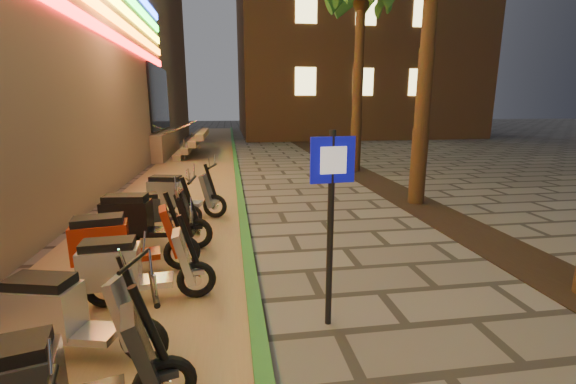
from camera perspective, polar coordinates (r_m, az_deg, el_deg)
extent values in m
cube|color=#8C7251|center=(12.43, -15.20, 0.77)|extent=(3.40, 60.00, 0.01)
cube|color=#286B2A|center=(12.34, -7.35, 1.24)|extent=(0.18, 60.00, 0.10)
cube|color=black|center=(8.89, 24.15, -4.66)|extent=(1.20, 40.00, 0.02)
cube|color=black|center=(20.36, -18.49, 13.03)|extent=(0.08, 5.00, 3.00)
cube|color=gray|center=(20.87, -23.64, 6.54)|extent=(5.00, 6.00, 1.20)
cube|color=gray|center=(20.36, -15.32, 5.75)|extent=(0.35, 5.00, 0.30)
cube|color=gray|center=(20.29, -14.38, 6.63)|extent=(0.35, 5.00, 0.30)
cube|color=gray|center=(20.23, -13.43, 7.52)|extent=(0.35, 5.00, 0.30)
cube|color=gray|center=(20.18, -12.48, 8.41)|extent=(0.35, 5.00, 0.30)
cylinder|color=silver|center=(18.34, -17.47, 8.33)|extent=(2.09, 0.06, 0.81)
cylinder|color=silver|center=(22.29, -15.95, 9.13)|extent=(2.09, 0.06, 0.81)
cube|color=#F9E689|center=(26.60, 2.61, 16.06)|extent=(1.40, 0.06, 1.80)
cube|color=#F9E689|center=(27.65, 11.09, 15.72)|extent=(1.40, 0.06, 1.80)
cube|color=#F9E689|center=(29.22, 18.77, 15.13)|extent=(1.40, 0.06, 1.80)
cube|color=#F9E689|center=(27.22, 2.72, 25.56)|extent=(1.40, 0.06, 1.80)
cube|color=#F9E689|center=(28.25, 11.52, 24.86)|extent=(1.40, 0.06, 1.80)
cube|color=#F9E689|center=(29.79, 19.44, 23.78)|extent=(1.40, 0.06, 1.80)
cylinder|color=#472D19|center=(10.25, 19.51, 14.04)|extent=(0.40, 0.40, 5.70)
cylinder|color=#472D19|center=(14.87, 10.28, 14.45)|extent=(0.40, 0.40, 5.95)
sphere|color=#472D19|center=(15.25, 10.78, 25.68)|extent=(0.56, 0.56, 0.56)
cylinder|color=black|center=(4.33, 6.27, -5.92)|extent=(0.07, 0.07, 2.25)
cube|color=#0C0EA6|center=(4.12, 6.64, 4.73)|extent=(0.50, 0.07, 0.50)
cube|color=white|center=(4.10, 6.76, 4.68)|extent=(0.29, 0.05, 0.29)
cube|color=#232628|center=(3.47, -20.71, -21.36)|extent=(0.36, 0.46, 0.71)
cylinder|color=black|center=(3.36, -19.73, -18.36)|extent=(0.29, 0.14, 0.75)
cylinder|color=black|center=(3.21, -19.25, -13.27)|extent=(0.19, 0.58, 0.04)
cube|color=#232628|center=(3.60, -17.93, -24.09)|extent=(0.25, 0.19, 0.06)
torus|color=black|center=(4.83, -32.77, -17.24)|extent=(0.51, 0.22, 0.50)
cylinder|color=silver|center=(4.83, -32.77, -17.24)|extent=(0.16, 0.13, 0.14)
torus|color=black|center=(4.29, -20.54, -19.85)|extent=(0.51, 0.22, 0.50)
cylinder|color=silver|center=(4.29, -20.54, -19.85)|extent=(0.16, 0.13, 0.14)
cube|color=#B1B0B8|center=(4.52, -27.23, -18.12)|extent=(0.60, 0.45, 0.08)
cube|color=#B1B0B8|center=(4.66, -32.42, -14.40)|extent=(0.75, 0.53, 0.49)
cube|color=black|center=(4.55, -32.85, -11.22)|extent=(0.66, 0.45, 0.12)
cube|color=#B1B0B8|center=(4.18, -22.65, -15.69)|extent=(0.35, 0.44, 0.68)
cylinder|color=black|center=(4.07, -22.02, -13.42)|extent=(0.27, 0.13, 0.72)
cylinder|color=black|center=(3.92, -21.77, -9.41)|extent=(0.18, 0.56, 0.04)
cube|color=#B1B0B8|center=(4.23, -20.67, -18.51)|extent=(0.24, 0.18, 0.06)
torus|color=black|center=(5.47, -25.37, -12.80)|extent=(0.52, 0.14, 0.51)
cylinder|color=silver|center=(5.47, -25.37, -12.80)|extent=(0.15, 0.11, 0.14)
torus|color=black|center=(5.34, -13.40, -12.50)|extent=(0.52, 0.14, 0.51)
cylinder|color=silver|center=(5.34, -13.40, -12.50)|extent=(0.15, 0.11, 0.14)
cube|color=silver|center=(5.36, -19.59, -12.34)|extent=(0.57, 0.38, 0.08)
cube|color=silver|center=(5.34, -24.83, -10.01)|extent=(0.72, 0.43, 0.49)
cube|color=black|center=(5.24, -25.12, -7.11)|extent=(0.64, 0.37, 0.12)
cube|color=silver|center=(5.21, -15.14, -9.22)|extent=(0.29, 0.42, 0.70)
cylinder|color=black|center=(5.14, -14.49, -7.13)|extent=(0.28, 0.09, 0.73)
cylinder|color=black|center=(5.04, -14.13, -3.72)|extent=(0.09, 0.58, 0.04)
cube|color=silver|center=(5.29, -13.47, -11.33)|extent=(0.23, 0.16, 0.06)
torus|color=black|center=(6.29, -26.54, -9.35)|extent=(0.57, 0.21, 0.56)
cylinder|color=silver|center=(6.29, -26.54, -9.35)|extent=(0.17, 0.13, 0.15)
torus|color=black|center=(6.23, -15.42, -8.64)|extent=(0.57, 0.21, 0.56)
cylinder|color=silver|center=(6.23, -15.42, -8.64)|extent=(0.17, 0.13, 0.15)
cube|color=maroon|center=(6.22, -21.13, -8.68)|extent=(0.65, 0.46, 0.09)
cube|color=maroon|center=(6.18, -26.03, -6.63)|extent=(0.81, 0.54, 0.54)
cube|color=black|center=(6.09, -26.32, -3.86)|extent=(0.72, 0.46, 0.13)
cube|color=maroon|center=(6.10, -17.03, -5.56)|extent=(0.36, 0.47, 0.76)
cylinder|color=black|center=(6.04, -16.45, -3.57)|extent=(0.30, 0.13, 0.79)
cylinder|color=black|center=(5.96, -16.15, -0.36)|extent=(0.16, 0.62, 0.05)
cube|color=maroon|center=(6.18, -15.49, -7.53)|extent=(0.26, 0.19, 0.06)
torus|color=black|center=(7.33, -23.18, -5.85)|extent=(0.59, 0.16, 0.58)
cylinder|color=silver|center=(7.33, -23.18, -5.85)|extent=(0.17, 0.12, 0.16)
torus|color=black|center=(7.01, -13.43, -5.97)|extent=(0.59, 0.16, 0.58)
cylinder|color=silver|center=(7.01, -13.43, -5.97)|extent=(0.17, 0.12, 0.16)
cube|color=black|center=(7.14, -18.53, -5.59)|extent=(0.65, 0.43, 0.09)
cube|color=black|center=(7.21, -22.73, -3.42)|extent=(0.82, 0.49, 0.56)
cube|color=black|center=(7.13, -22.96, -0.91)|extent=(0.72, 0.42, 0.13)
cube|color=black|center=(6.93, -14.87, -2.99)|extent=(0.34, 0.47, 0.79)
cylinder|color=black|center=(6.86, -14.34, -1.18)|extent=(0.31, 0.10, 0.83)
cylinder|color=black|center=(6.77, -14.04, 1.76)|extent=(0.10, 0.65, 0.05)
cube|color=black|center=(6.97, -13.49, -4.93)|extent=(0.26, 0.18, 0.07)
torus|color=black|center=(8.20, -20.96, -4.18)|extent=(0.47, 0.21, 0.46)
cylinder|color=silver|center=(8.20, -20.96, -4.18)|extent=(0.14, 0.12, 0.12)
torus|color=black|center=(8.30, -14.12, -3.50)|extent=(0.47, 0.21, 0.46)
cylinder|color=silver|center=(8.30, -14.12, -3.50)|extent=(0.14, 0.12, 0.12)
cube|color=#26292C|center=(8.22, -17.60, -3.61)|extent=(0.55, 0.42, 0.07)
cube|color=#26292C|center=(8.13, -20.61, -2.40)|extent=(0.69, 0.49, 0.44)
cube|color=black|center=(8.07, -20.75, -0.64)|extent=(0.61, 0.42, 0.11)
cube|color=#26292C|center=(8.20, -15.09, -1.57)|extent=(0.32, 0.40, 0.62)
cylinder|color=black|center=(8.17, -14.73, -0.32)|extent=(0.25, 0.13, 0.66)
cylinder|color=black|center=(8.12, -14.54, 1.66)|extent=(0.18, 0.51, 0.04)
cube|color=#26292C|center=(8.27, -14.16, -2.79)|extent=(0.22, 0.17, 0.05)
torus|color=black|center=(9.20, -17.93, -1.86)|extent=(0.56, 0.22, 0.55)
cylinder|color=silver|center=(9.20, -17.93, -1.86)|extent=(0.17, 0.14, 0.15)
torus|color=black|center=(8.83, -10.78, -2.06)|extent=(0.56, 0.22, 0.55)
cylinder|color=silver|center=(8.83, -10.78, -2.06)|extent=(0.17, 0.14, 0.15)
cube|color=#B0B1B9|center=(8.99, -14.50, -1.70)|extent=(0.65, 0.48, 0.08)
cube|color=#B0B1B9|center=(9.09, -17.57, -0.01)|extent=(0.81, 0.55, 0.53)
cube|color=black|center=(9.03, -17.70, 1.89)|extent=(0.71, 0.47, 0.13)
cube|color=#B0B1B9|center=(8.78, -11.81, 0.23)|extent=(0.37, 0.47, 0.74)
cylinder|color=black|center=(8.72, -11.40, 1.58)|extent=(0.30, 0.14, 0.78)
cylinder|color=black|center=(8.65, -11.16, 3.77)|extent=(0.18, 0.61, 0.05)
cube|color=#B0B1B9|center=(8.79, -10.81, -1.26)|extent=(0.26, 0.20, 0.06)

